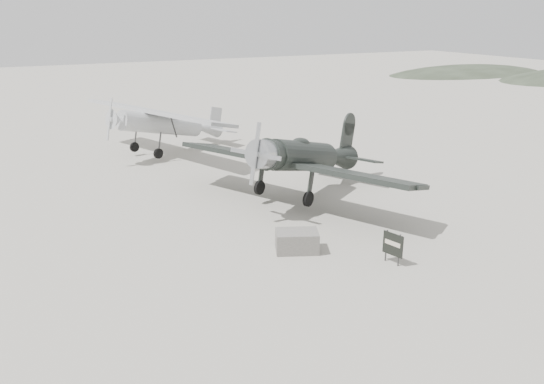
{
  "coord_description": "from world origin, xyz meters",
  "views": [
    {
      "loc": [
        -10.89,
        -17.64,
        8.41
      ],
      "look_at": [
        -1.75,
        0.56,
        1.5
      ],
      "focal_mm": 35.0,
      "sensor_mm": 36.0,
      "label": 1
    }
  ],
  "objects_px": {
    "highwing_monoplane": "(165,120)",
    "equipment_block": "(297,241)",
    "sign_board": "(393,245)",
    "lowwing_monoplane": "(306,157)"
  },
  "relations": [
    {
      "from": "highwing_monoplane",
      "to": "sign_board",
      "type": "bearing_deg",
      "value": -103.51
    },
    {
      "from": "highwing_monoplane",
      "to": "lowwing_monoplane",
      "type": "bearing_deg",
      "value": -94.46
    },
    {
      "from": "lowwing_monoplane",
      "to": "highwing_monoplane",
      "type": "relative_size",
      "value": 0.97
    },
    {
      "from": "lowwing_monoplane",
      "to": "equipment_block",
      "type": "bearing_deg",
      "value": -150.1
    },
    {
      "from": "highwing_monoplane",
      "to": "equipment_block",
      "type": "relative_size",
      "value": 7.61
    },
    {
      "from": "highwing_monoplane",
      "to": "equipment_block",
      "type": "xyz_separation_m",
      "value": [
        0.29,
        -16.11,
        -1.75
      ]
    },
    {
      "from": "lowwing_monoplane",
      "to": "sign_board",
      "type": "bearing_deg",
      "value": -122.79
    },
    {
      "from": "highwing_monoplane",
      "to": "equipment_block",
      "type": "bearing_deg",
      "value": -111.06
    },
    {
      "from": "highwing_monoplane",
      "to": "sign_board",
      "type": "distance_m",
      "value": 18.77
    },
    {
      "from": "sign_board",
      "to": "highwing_monoplane",
      "type": "bearing_deg",
      "value": 83.43
    }
  ]
}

